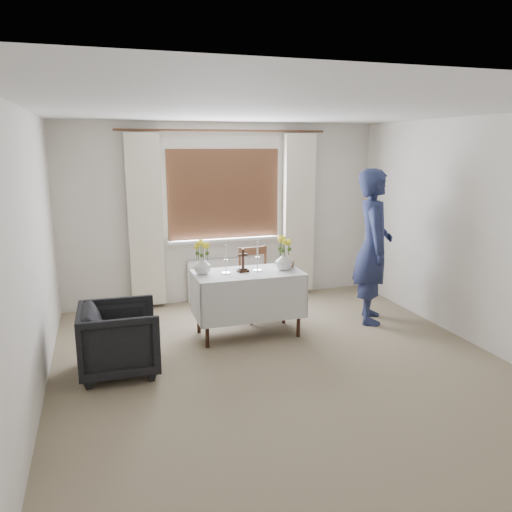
{
  "coord_description": "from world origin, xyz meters",
  "views": [
    {
      "loc": [
        -1.67,
        -4.31,
        2.19
      ],
      "look_at": [
        -0.06,
        0.81,
        0.99
      ],
      "focal_mm": 35.0,
      "sensor_mm": 36.0,
      "label": 1
    }
  ],
  "objects_px": {
    "armchair": "(120,339)",
    "flower_vase_left": "(202,265)",
    "altar_table": "(248,304)",
    "flower_vase_right": "(284,261)",
    "wooden_chair": "(259,284)",
    "person": "(373,247)",
    "wooden_cross": "(243,261)"
  },
  "relations": [
    {
      "from": "armchair",
      "to": "flower_vase_left",
      "type": "xyz_separation_m",
      "value": [
        0.96,
        0.64,
        0.52
      ]
    },
    {
      "from": "altar_table",
      "to": "flower_vase_right",
      "type": "xyz_separation_m",
      "value": [
        0.43,
        -0.02,
        0.49
      ]
    },
    {
      "from": "armchair",
      "to": "flower_vase_right",
      "type": "height_order",
      "value": "flower_vase_right"
    },
    {
      "from": "wooden_chair",
      "to": "person",
      "type": "bearing_deg",
      "value": -26.82
    },
    {
      "from": "flower_vase_left",
      "to": "flower_vase_right",
      "type": "xyz_separation_m",
      "value": [
        0.95,
        -0.1,
        0.0
      ]
    },
    {
      "from": "wooden_chair",
      "to": "armchair",
      "type": "bearing_deg",
      "value": -155.67
    },
    {
      "from": "wooden_cross",
      "to": "flower_vase_right",
      "type": "height_order",
      "value": "wooden_cross"
    },
    {
      "from": "person",
      "to": "wooden_cross",
      "type": "distance_m",
      "value": 1.68
    },
    {
      "from": "wooden_chair",
      "to": "wooden_cross",
      "type": "xyz_separation_m",
      "value": [
        -0.34,
        -0.47,
        0.44
      ]
    },
    {
      "from": "altar_table",
      "to": "wooden_chair",
      "type": "distance_m",
      "value": 0.58
    },
    {
      "from": "wooden_chair",
      "to": "person",
      "type": "xyz_separation_m",
      "value": [
        1.34,
        -0.49,
        0.5
      ]
    },
    {
      "from": "altar_table",
      "to": "wooden_chair",
      "type": "bearing_deg",
      "value": 59.82
    },
    {
      "from": "wooden_cross",
      "to": "armchair",
      "type": "bearing_deg",
      "value": -163.93
    },
    {
      "from": "wooden_chair",
      "to": "wooden_cross",
      "type": "relative_size",
      "value": 3.45
    },
    {
      "from": "armchair",
      "to": "wooden_chair",
      "type": "bearing_deg",
      "value": -57.64
    },
    {
      "from": "wooden_chair",
      "to": "flower_vase_left",
      "type": "height_order",
      "value": "flower_vase_left"
    },
    {
      "from": "altar_table",
      "to": "flower_vase_left",
      "type": "distance_m",
      "value": 0.71
    },
    {
      "from": "armchair",
      "to": "wooden_cross",
      "type": "xyz_separation_m",
      "value": [
        1.43,
        0.6,
        0.55
      ]
    },
    {
      "from": "armchair",
      "to": "person",
      "type": "relative_size",
      "value": 0.39
    },
    {
      "from": "flower_vase_left",
      "to": "wooden_chair",
      "type": "bearing_deg",
      "value": 27.89
    },
    {
      "from": "wooden_chair",
      "to": "flower_vase_left",
      "type": "distance_m",
      "value": 1.0
    },
    {
      "from": "wooden_chair",
      "to": "flower_vase_right",
      "type": "relative_size",
      "value": 4.38
    },
    {
      "from": "altar_table",
      "to": "wooden_cross",
      "type": "relative_size",
      "value": 4.67
    },
    {
      "from": "armchair",
      "to": "flower_vase_right",
      "type": "relative_size",
      "value": 3.61
    },
    {
      "from": "altar_table",
      "to": "person",
      "type": "xyz_separation_m",
      "value": [
        1.63,
        0.02,
        0.58
      ]
    },
    {
      "from": "flower_vase_right",
      "to": "person",
      "type": "bearing_deg",
      "value": 1.74
    },
    {
      "from": "wooden_chair",
      "to": "wooden_cross",
      "type": "distance_m",
      "value": 0.73
    },
    {
      "from": "flower_vase_right",
      "to": "wooden_chair",
      "type": "bearing_deg",
      "value": 105.24
    },
    {
      "from": "altar_table",
      "to": "flower_vase_left",
      "type": "height_order",
      "value": "flower_vase_left"
    },
    {
      "from": "altar_table",
      "to": "wooden_cross",
      "type": "bearing_deg",
      "value": 150.0
    },
    {
      "from": "altar_table",
      "to": "flower_vase_right",
      "type": "relative_size",
      "value": 5.92
    },
    {
      "from": "altar_table",
      "to": "flower_vase_right",
      "type": "height_order",
      "value": "flower_vase_right"
    }
  ]
}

